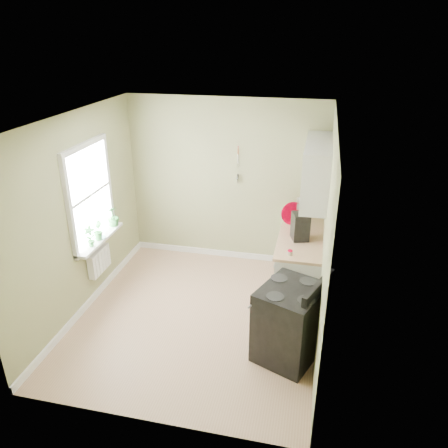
% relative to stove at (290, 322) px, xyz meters
% --- Properties ---
extents(floor, '(3.20, 3.60, 0.02)m').
position_rel_stove_xyz_m(floor, '(-1.28, 0.49, -0.48)').
color(floor, '#A57B5B').
rests_on(floor, ground).
extents(ceiling, '(3.20, 3.60, 0.02)m').
position_rel_stove_xyz_m(ceiling, '(-1.28, 0.49, 2.24)').
color(ceiling, white).
rests_on(ceiling, wall_back).
extents(wall_back, '(3.20, 0.02, 2.70)m').
position_rel_stove_xyz_m(wall_back, '(-1.28, 2.30, 0.88)').
color(wall_back, '#949767').
rests_on(wall_back, floor).
extents(wall_left, '(0.02, 3.60, 2.70)m').
position_rel_stove_xyz_m(wall_left, '(-2.89, 0.49, 0.88)').
color(wall_left, '#949767').
rests_on(wall_left, floor).
extents(wall_right, '(0.02, 3.60, 2.70)m').
position_rel_stove_xyz_m(wall_right, '(0.33, 0.49, 0.88)').
color(wall_right, '#949767').
rests_on(wall_right, floor).
extents(base_cabinets, '(0.60, 1.60, 0.87)m').
position_rel_stove_xyz_m(base_cabinets, '(0.02, 1.49, -0.04)').
color(base_cabinets, silver).
rests_on(base_cabinets, floor).
extents(countertop, '(0.64, 1.60, 0.04)m').
position_rel_stove_xyz_m(countertop, '(0.01, 1.49, 0.42)').
color(countertop, tan).
rests_on(countertop, base_cabinets).
extents(upper_cabinets, '(0.35, 1.40, 0.80)m').
position_rel_stove_xyz_m(upper_cabinets, '(0.15, 1.59, 1.38)').
color(upper_cabinets, silver).
rests_on(upper_cabinets, wall_right).
extents(window, '(0.06, 1.14, 1.44)m').
position_rel_stove_xyz_m(window, '(-2.86, 0.79, 1.08)').
color(window, white).
rests_on(window, wall_left).
extents(window_sill, '(0.18, 1.14, 0.04)m').
position_rel_stove_xyz_m(window_sill, '(-2.79, 0.79, 0.41)').
color(window_sill, white).
rests_on(window_sill, wall_left).
extents(radiator, '(0.12, 0.50, 0.35)m').
position_rel_stove_xyz_m(radiator, '(-2.82, 0.74, 0.08)').
color(radiator, white).
rests_on(radiator, wall_left).
extents(wall_utensils, '(0.02, 0.14, 0.58)m').
position_rel_stove_xyz_m(wall_utensils, '(-1.08, 2.27, 1.09)').
color(wall_utensils, tan).
rests_on(wall_utensils, wall_back).
extents(stove, '(0.92, 0.95, 1.05)m').
position_rel_stove_xyz_m(stove, '(0.00, 0.00, 0.00)').
color(stove, black).
rests_on(stove, floor).
extents(stand_mixer, '(0.20, 0.32, 0.37)m').
position_rel_stove_xyz_m(stand_mixer, '(-0.04, 1.99, 0.59)').
color(stand_mixer, '#B2B2B7').
rests_on(stand_mixer, countertop).
extents(kettle, '(0.18, 0.11, 0.18)m').
position_rel_stove_xyz_m(kettle, '(-0.21, 2.21, 0.53)').
color(kettle, silver).
rests_on(kettle, countertop).
extents(coffee_maker, '(0.28, 0.30, 0.39)m').
position_rel_stove_xyz_m(coffee_maker, '(-0.01, 1.35, 0.62)').
color(coffee_maker, black).
rests_on(coffee_maker, countertop).
extents(red_tray, '(0.35, 0.19, 0.36)m').
position_rel_stove_xyz_m(red_tray, '(-0.15, 1.84, 0.62)').
color(red_tray, '#BB001F').
rests_on(red_tray, countertop).
extents(jar, '(0.07, 0.07, 0.07)m').
position_rel_stove_xyz_m(jar, '(-0.10, 0.84, 0.48)').
color(jar, beige).
rests_on(jar, countertop).
extents(plant_a, '(0.19, 0.15, 0.30)m').
position_rel_stove_xyz_m(plant_a, '(-2.78, 0.52, 0.58)').
color(plant_a, '#2E7332').
rests_on(plant_a, window_sill).
extents(plant_b, '(0.19, 0.20, 0.28)m').
position_rel_stove_xyz_m(plant_b, '(-2.78, 0.74, 0.57)').
color(plant_b, '#2E7332').
rests_on(plant_b, window_sill).
extents(plant_c, '(0.23, 0.23, 0.31)m').
position_rel_stove_xyz_m(plant_c, '(-2.78, 1.22, 0.58)').
color(plant_c, '#2E7332').
rests_on(plant_c, window_sill).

